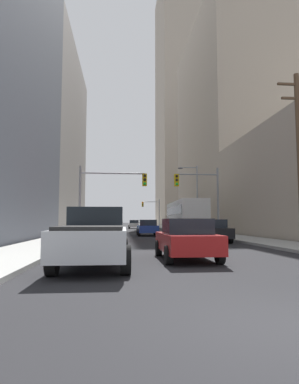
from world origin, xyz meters
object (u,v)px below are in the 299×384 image
object	(u,v)px
sedan_blue	(147,228)
sedan_white	(134,224)
sedan_red	(186,239)
traffic_signal_near_right	(199,190)
city_bus	(185,216)
sedan_black	(211,231)
sedan_green	(113,226)
traffic_signal_near_left	(110,188)
traffic_signal_far_right	(152,208)
pickup_truck_silver	(95,237)
cargo_van_maroon	(107,223)

from	to	relation	value
sedan_blue	sedan_white	bearing A→B (deg)	90.12
sedan_red	traffic_signal_near_right	world-z (taller)	traffic_signal_near_right
city_bus	sedan_black	distance (m)	12.13
city_bus	sedan_green	world-z (taller)	city_bus
sedan_red	sedan_white	size ratio (longest dim) A/B	1.00
traffic_signal_near_left	traffic_signal_far_right	world-z (taller)	same
sedan_white	city_bus	bearing A→B (deg)	-80.56
sedan_black	sedan_white	world-z (taller)	same
sedan_black	traffic_signal_near_right	size ratio (longest dim) A/B	0.70
sedan_white	traffic_signal_near_right	world-z (taller)	traffic_signal_near_right
sedan_red	traffic_signal_near_right	xyz separation A→B (m)	(4.31, 15.03, 3.28)
sedan_red	traffic_signal_far_right	xyz separation A→B (m)	(4.33, 56.17, 3.27)
city_bus	traffic_signal_near_right	world-z (taller)	traffic_signal_near_right
city_bus	traffic_signal_far_right	bearing A→B (deg)	90.09
pickup_truck_silver	sedan_black	distance (m)	12.66
sedan_red	traffic_signal_near_right	distance (m)	15.97
traffic_signal_far_right	sedan_red	bearing A→B (deg)	-94.41
traffic_signal_near_left	sedan_white	bearing A→B (deg)	83.85
cargo_van_maroon	sedan_green	distance (m)	20.60
city_bus	traffic_signal_near_left	xyz separation A→B (m)	(-7.66, -6.37, 2.20)
sedan_green	sedan_blue	bearing A→B (deg)	-74.44
sedan_blue	traffic_signal_near_right	world-z (taller)	traffic_signal_near_right
sedan_black	sedan_green	bearing A→B (deg)	107.25
city_bus	pickup_truck_silver	world-z (taller)	city_bus
pickup_truck_silver	sedan_green	xyz separation A→B (m)	(-0.04, 32.97, -0.16)
sedan_red	cargo_van_maroon	bearing A→B (deg)	106.78
cargo_van_maroon	sedan_red	bearing A→B (deg)	-73.22
sedan_red	sedan_black	bearing A→B (deg)	68.70
sedan_blue	pickup_truck_silver	bearing A→B (deg)	-99.69
cargo_van_maroon	sedan_blue	size ratio (longest dim) A/B	1.25
sedan_green	traffic_signal_near_left	world-z (taller)	traffic_signal_near_left
city_bus	sedan_red	xyz separation A→B (m)	(-4.39, -21.40, -1.16)
cargo_van_maroon	sedan_red	xyz separation A→B (m)	(3.35, -11.11, -0.52)
sedan_red	traffic_signal_far_right	distance (m)	56.43
sedan_white	sedan_blue	bearing A→B (deg)	-89.88
sedan_blue	traffic_signal_near_right	xyz separation A→B (m)	(4.09, -4.06, 3.28)
pickup_truck_silver	sedan_white	bearing A→B (deg)	85.93
sedan_red	sedan_green	world-z (taller)	same
traffic_signal_near_right	sedan_white	bearing A→B (deg)	97.43
sedan_green	city_bus	bearing A→B (deg)	-53.28
pickup_truck_silver	traffic_signal_near_left	xyz separation A→B (m)	(-0.01, 16.29, 3.19)
city_bus	cargo_van_maroon	xyz separation A→B (m)	(-7.74, -10.29, -0.64)
sedan_blue	traffic_signal_far_right	world-z (taller)	traffic_signal_far_right
traffic_signal_near_right	city_bus	bearing A→B (deg)	89.26
sedan_blue	traffic_signal_far_right	bearing A→B (deg)	83.66
traffic_signal_near_left	traffic_signal_far_right	distance (m)	41.84
pickup_truck_silver	sedan_black	size ratio (longest dim) A/B	1.29
pickup_truck_silver	sedan_blue	bearing A→B (deg)	80.31
cargo_van_maroon	sedan_blue	bearing A→B (deg)	65.94
cargo_van_maroon	sedan_blue	xyz separation A→B (m)	(3.56, 7.98, -0.52)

